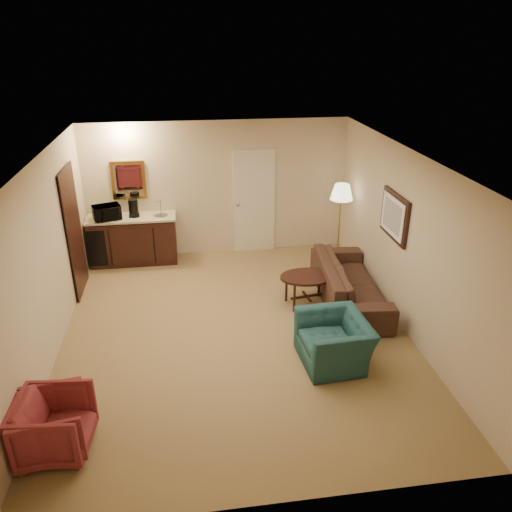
{
  "coord_description": "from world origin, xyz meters",
  "views": [
    {
      "loc": [
        -0.6,
        -6.27,
        4.1
      ],
      "look_at": [
        0.38,
        0.5,
        0.99
      ],
      "focal_mm": 35.0,
      "sensor_mm": 36.0,
      "label": 1
    }
  ],
  "objects": [
    {
      "name": "ground",
      "position": [
        0.0,
        0.0,
        0.0
      ],
      "size": [
        6.0,
        6.0,
        0.0
      ],
      "primitive_type": "plane",
      "color": "#9C854F",
      "rests_on": "ground"
    },
    {
      "name": "room_walls",
      "position": [
        -0.1,
        0.77,
        1.72
      ],
      "size": [
        5.02,
        6.01,
        2.61
      ],
      "color": "beige",
      "rests_on": "ground"
    },
    {
      "name": "wetbar_cabinet",
      "position": [
        -1.65,
        2.72,
        0.46
      ],
      "size": [
        1.64,
        0.58,
        0.92
      ],
      "primitive_type": "cube",
      "color": "black",
      "rests_on": "ground"
    },
    {
      "name": "sofa",
      "position": [
        1.95,
        0.66,
        0.45
      ],
      "size": [
        0.85,
        2.34,
        0.9
      ],
      "primitive_type": "imported",
      "rotation": [
        0.0,
        0.0,
        1.49
      ],
      "color": "black",
      "rests_on": "ground"
    },
    {
      "name": "teal_armchair",
      "position": [
        1.23,
        -0.9,
        0.42
      ],
      "size": [
        0.7,
        1.01,
        0.85
      ],
      "primitive_type": "imported",
      "rotation": [
        0.0,
        0.0,
        -1.5
      ],
      "color": "#1D494A",
      "rests_on": "ground"
    },
    {
      "name": "rose_chair_near",
      "position": [
        -2.15,
        -2.0,
        0.36
      ],
      "size": [
        0.76,
        0.8,
        0.72
      ],
      "primitive_type": "imported",
      "rotation": [
        0.0,
        0.0,
        1.73
      ],
      "color": "maroon",
      "rests_on": "ground"
    },
    {
      "name": "rose_chair_far",
      "position": [
        -2.11,
        -2.01,
        0.37
      ],
      "size": [
        0.74,
        0.78,
        0.74
      ],
      "primitive_type": "imported",
      "rotation": [
        0.0,
        0.0,
        1.48
      ],
      "color": "maroon",
      "rests_on": "ground"
    },
    {
      "name": "coffee_table",
      "position": [
        1.24,
        0.66,
        0.26
      ],
      "size": [
        0.97,
        0.73,
        0.51
      ],
      "primitive_type": "cube",
      "rotation": [
        0.0,
        0.0,
        0.16
      ],
      "color": "black",
      "rests_on": "ground"
    },
    {
      "name": "floor_lamp",
      "position": [
        2.2,
        2.15,
        0.78
      ],
      "size": [
        0.51,
        0.51,
        1.56
      ],
      "primitive_type": "cube",
      "rotation": [
        0.0,
        0.0,
        -0.29
      ],
      "color": "#B6923C",
      "rests_on": "ground"
    },
    {
      "name": "waste_bin",
      "position": [
        -1.0,
        2.65,
        0.14
      ],
      "size": [
        0.29,
        0.29,
        0.29
      ],
      "primitive_type": "cylinder",
      "rotation": [
        0.0,
        0.0,
        0.27
      ],
      "color": "black",
      "rests_on": "ground"
    },
    {
      "name": "microwave",
      "position": [
        -2.07,
        2.65,
        1.08
      ],
      "size": [
        0.54,
        0.41,
        0.33
      ],
      "primitive_type": "imported",
      "rotation": [
        0.0,
        0.0,
        0.33
      ],
      "color": "black",
      "rests_on": "wetbar_cabinet"
    },
    {
      "name": "coffee_maker",
      "position": [
        -1.59,
        2.73,
        1.09
      ],
      "size": [
        0.18,
        0.18,
        0.33
      ],
      "primitive_type": "cylinder",
      "rotation": [
        0.0,
        0.0,
        -0.02
      ],
      "color": "black",
      "rests_on": "wetbar_cabinet"
    }
  ]
}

